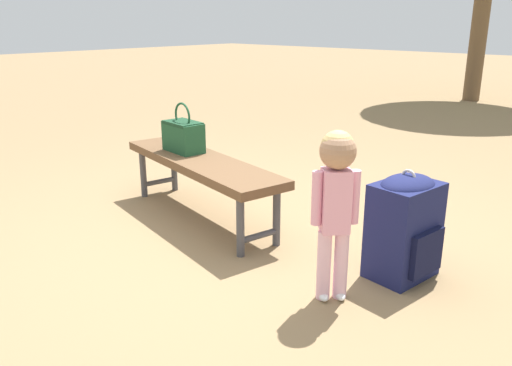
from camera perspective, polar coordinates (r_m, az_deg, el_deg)
name	(u,v)px	position (r m, az deg, el deg)	size (l,w,h in m)	color
ground_plane	(251,242)	(3.44, -0.60, -6.44)	(40.00, 40.00, 0.00)	#8C704C
park_bench	(201,166)	(3.73, -6.07, 1.84)	(1.65, 0.72, 0.45)	brown
handbag	(183,135)	(3.91, -7.99, 5.25)	(0.34, 0.22, 0.37)	#1E4C2D
child_standing	(336,190)	(2.59, 8.77, -0.78)	(0.19, 0.19, 0.89)	#E5B2C6
backpack_large	(404,224)	(3.00, 15.99, -4.35)	(0.37, 0.41, 0.63)	#191E4C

